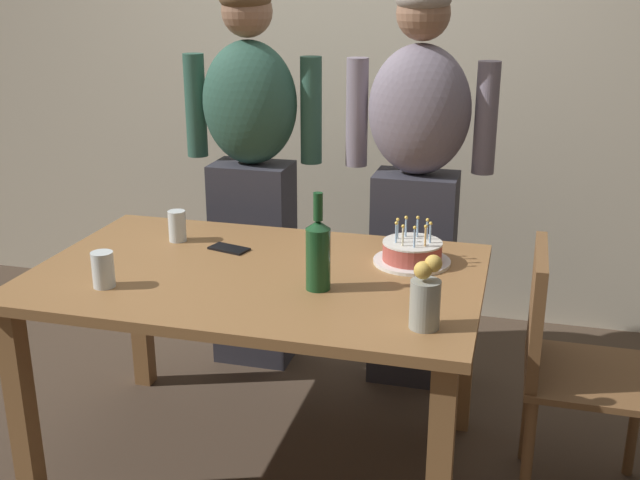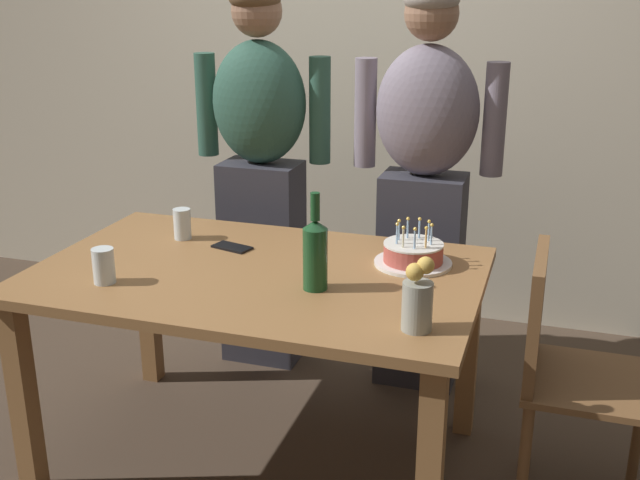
{
  "view_description": "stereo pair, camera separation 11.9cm",
  "coord_description": "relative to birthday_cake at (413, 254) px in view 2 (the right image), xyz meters",
  "views": [
    {
      "loc": [
        0.83,
        -2.28,
        1.67
      ],
      "look_at": [
        0.2,
        0.09,
        0.84
      ],
      "focal_mm": 43.13,
      "sensor_mm": 36.0,
      "label": 1
    },
    {
      "loc": [
        0.95,
        -2.25,
        1.67
      ],
      "look_at": [
        0.2,
        0.09,
        0.84
      ],
      "focal_mm": 43.13,
      "sensor_mm": 36.0,
      "label": 2
    }
  ],
  "objects": [
    {
      "name": "ground_plane",
      "position": [
        -0.49,
        -0.21,
        -0.78
      ],
      "size": [
        10.0,
        10.0,
        0.0
      ],
      "primitive_type": "plane",
      "color": "#47382B"
    },
    {
      "name": "back_wall",
      "position": [
        -0.49,
        1.34,
        0.52
      ],
      "size": [
        5.2,
        0.1,
        2.6
      ],
      "primitive_type": "cube",
      "color": "beige",
      "rests_on": "ground_plane"
    },
    {
      "name": "dining_table",
      "position": [
        -0.49,
        -0.21,
        -0.13
      ],
      "size": [
        1.5,
        0.96,
        0.74
      ],
      "color": "olive",
      "rests_on": "ground_plane"
    },
    {
      "name": "birthday_cake",
      "position": [
        0.0,
        0.0,
        0.0
      ],
      "size": [
        0.27,
        0.27,
        0.15
      ],
      "color": "white",
      "rests_on": "dining_table"
    },
    {
      "name": "water_glass_near",
      "position": [
        -0.89,
        0.01,
        0.02
      ],
      "size": [
        0.07,
        0.07,
        0.12
      ],
      "primitive_type": "cylinder",
      "color": "silver",
      "rests_on": "dining_table"
    },
    {
      "name": "water_glass_far",
      "position": [
        -0.92,
        -0.47,
        0.02
      ],
      "size": [
        0.07,
        0.07,
        0.12
      ],
      "primitive_type": "cylinder",
      "color": "silver",
      "rests_on": "dining_table"
    },
    {
      "name": "wine_bottle",
      "position": [
        -0.25,
        -0.31,
        0.09
      ],
      "size": [
        0.08,
        0.08,
        0.32
      ],
      "color": "#194723",
      "rests_on": "dining_table"
    },
    {
      "name": "cell_phone",
      "position": [
        -0.66,
        -0.03,
        -0.03
      ],
      "size": [
        0.16,
        0.11,
        0.01
      ],
      "primitive_type": "cube",
      "rotation": [
        0.0,
        0.0,
        -0.26
      ],
      "color": "black",
      "rests_on": "dining_table"
    },
    {
      "name": "flower_vase",
      "position": [
        0.11,
        -0.51,
        0.06
      ],
      "size": [
        0.09,
        0.09,
        0.22
      ],
      "color": "#999E93",
      "rests_on": "dining_table"
    },
    {
      "name": "person_man_bearded",
      "position": [
        -0.79,
        0.56,
        0.1
      ],
      "size": [
        0.61,
        0.27,
        1.66
      ],
      "rotation": [
        0.0,
        0.0,
        3.14
      ],
      "color": "#33333D",
      "rests_on": "ground_plane"
    },
    {
      "name": "person_woman_cardigan",
      "position": [
        -0.07,
        0.56,
        0.1
      ],
      "size": [
        0.61,
        0.27,
        1.66
      ],
      "rotation": [
        0.0,
        0.0,
        3.14
      ],
      "color": "#33333D",
      "rests_on": "ground_plane"
    },
    {
      "name": "dining_chair",
      "position": [
        0.52,
        -0.14,
        -0.26
      ],
      "size": [
        0.42,
        0.42,
        0.87
      ],
      "rotation": [
        0.0,
        0.0,
        1.57
      ],
      "color": "brown",
      "rests_on": "ground_plane"
    }
  ]
}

